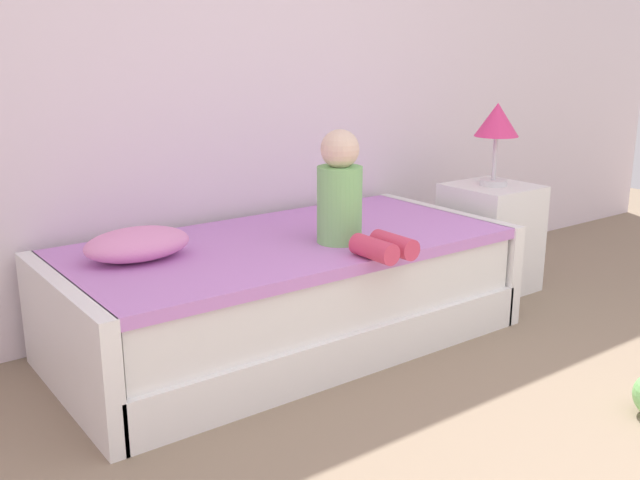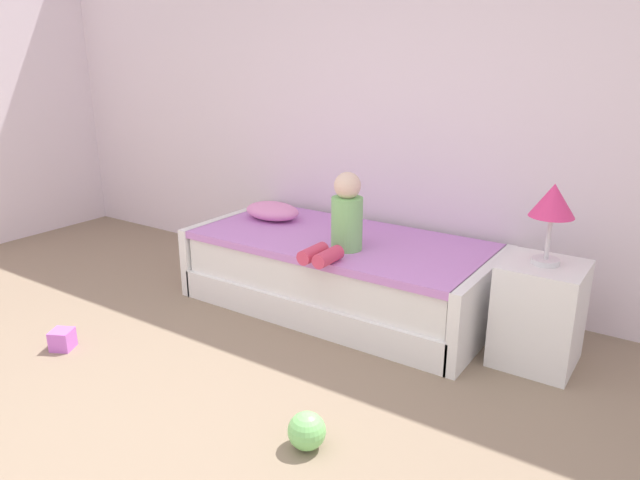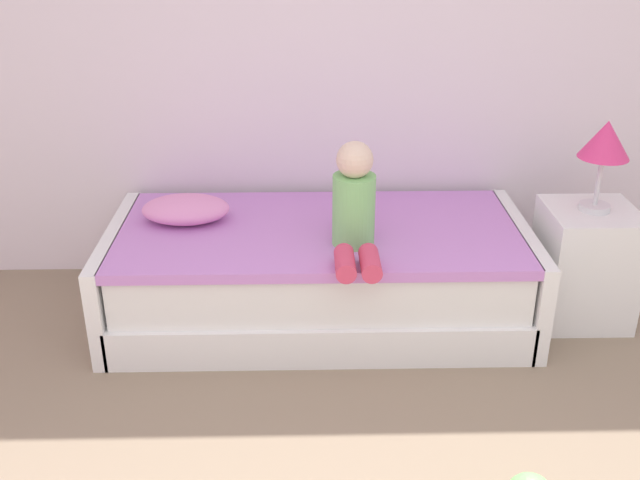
# 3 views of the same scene
# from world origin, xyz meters

# --- Properties ---
(wall_rear) EXTENTS (7.20, 0.10, 2.90)m
(wall_rear) POSITION_xyz_m (0.00, 2.60, 1.45)
(wall_rear) COLOR white
(wall_rear) RESTS_ON ground
(bed) EXTENTS (2.11, 1.00, 0.50)m
(bed) POSITION_xyz_m (-0.19, 2.00, 0.25)
(bed) COLOR white
(bed) RESTS_ON ground
(nightstand) EXTENTS (0.44, 0.44, 0.60)m
(nightstand) POSITION_xyz_m (1.16, 1.96, 0.30)
(nightstand) COLOR white
(nightstand) RESTS_ON ground
(table_lamp) EXTENTS (0.24, 0.24, 0.45)m
(table_lamp) POSITION_xyz_m (1.16, 1.96, 0.94)
(table_lamp) COLOR silver
(table_lamp) RESTS_ON nightstand
(child_figure) EXTENTS (0.20, 0.51, 0.50)m
(child_figure) POSITION_xyz_m (-0.03, 1.77, 0.70)
(child_figure) COLOR #7FC672
(child_figure) RESTS_ON bed
(pillow) EXTENTS (0.44, 0.30, 0.13)m
(pillow) POSITION_xyz_m (-0.86, 2.10, 0.56)
(pillow) COLOR #EA8CC6
(pillow) RESTS_ON bed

